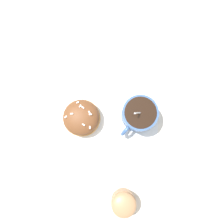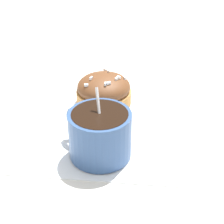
# 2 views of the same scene
# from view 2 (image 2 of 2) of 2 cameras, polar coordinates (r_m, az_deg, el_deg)

# --- Properties ---
(ground_plane) EXTENTS (3.00, 3.00, 0.00)m
(ground_plane) POSITION_cam_2_polar(r_m,az_deg,el_deg) (0.62, -1.47, -2.19)
(ground_plane) COLOR silver
(paper_napkin) EXTENTS (0.27, 0.25, 0.00)m
(paper_napkin) POSITION_cam_2_polar(r_m,az_deg,el_deg) (0.62, -1.48, -2.07)
(paper_napkin) COLOR white
(paper_napkin) RESTS_ON ground_plane
(coffee_cup) EXTENTS (0.09, 0.10, 0.10)m
(coffee_cup) POSITION_cam_2_polar(r_m,az_deg,el_deg) (0.53, -1.93, -3.10)
(coffee_cup) COLOR #335184
(coffee_cup) RESTS_ON paper_napkin
(frosted_pastry) EXTENTS (0.10, 0.10, 0.06)m
(frosted_pastry) POSITION_cam_2_polar(r_m,az_deg,el_deg) (0.67, -1.26, 3.29)
(frosted_pastry) COLOR #C18442
(frosted_pastry) RESTS_ON paper_napkin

